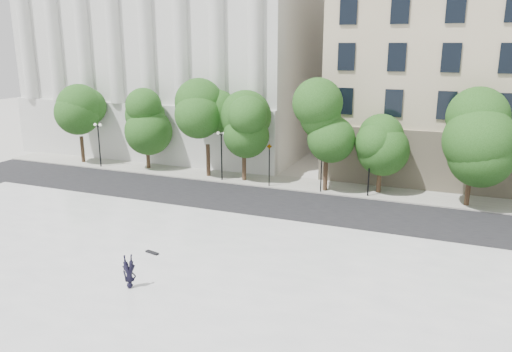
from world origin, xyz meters
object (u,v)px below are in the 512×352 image
at_px(traffic_light_east, 322,148).
at_px(traffic_light_west, 269,144).
at_px(skateboard, 152,253).
at_px(person_lying, 130,283).

bearing_deg(traffic_light_east, traffic_light_west, -180.00).
relative_size(traffic_light_west, skateboard, 4.91).
relative_size(person_lying, skateboard, 1.93).
distance_m(traffic_light_west, person_lying, 20.32).
bearing_deg(traffic_light_west, skateboard, -93.01).
height_order(traffic_light_west, skateboard, traffic_light_west).
xyz_separation_m(traffic_light_west, traffic_light_east, (4.46, 0.00, -0.06)).
height_order(traffic_light_west, traffic_light_east, traffic_light_west).
relative_size(traffic_light_east, person_lying, 2.51).
bearing_deg(person_lying, skateboard, 77.89).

